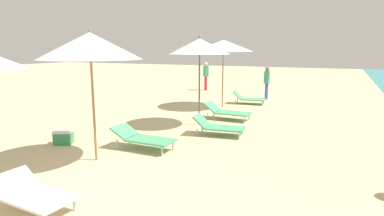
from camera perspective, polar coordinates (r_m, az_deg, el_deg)
name	(u,v)px	position (r m, az deg, el deg)	size (l,w,h in m)	color
lounger_nearest_shoreside	(33,193)	(5.50, -26.45, -13.42)	(1.31, 0.72, 0.49)	white
umbrella_second	(90,46)	(6.97, -17.65, 10.46)	(2.10, 2.10, 2.77)	olive
lounger_second_shoreside	(143,138)	(7.81, -8.74, -5.22)	(1.54, 0.62, 0.53)	#4CA572
umbrella_third	(200,46)	(9.92, 1.34, 10.88)	(1.88, 1.88, 2.75)	#4C4C51
lounger_third_shoreside	(227,111)	(10.96, 6.22, -0.58)	(1.57, 0.69, 0.57)	#4CA572
lounger_third_inland	(218,126)	(8.96, 4.64, -3.21)	(1.46, 0.80, 0.55)	#4CA572
umbrella_farthest	(223,46)	(13.12, 5.57, 10.95)	(2.39, 2.39, 2.78)	olive
lounger_farthest_shoreside	(248,98)	(14.18, 10.00, 1.76)	(1.44, 0.81, 0.55)	#4CA572
person_walking_near	(267,80)	(15.55, 13.16, 4.90)	(0.22, 0.36, 1.55)	#334CB2
person_walking_mid	(206,73)	(18.49, 2.47, 6.17)	(0.40, 0.42, 1.61)	#D8334C
cooler_box	(63,137)	(8.77, -21.85, -4.83)	(0.54, 0.50, 0.35)	#338C59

